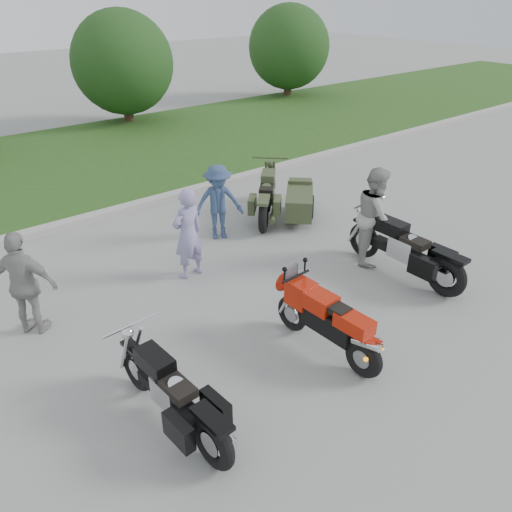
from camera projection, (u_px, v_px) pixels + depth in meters
ground at (293, 340)px, 7.42m from camera, size 80.00×80.00×0.00m
curb at (117, 211)px, 11.50m from camera, size 60.00×0.30×0.15m
grass_strip at (55, 166)px, 14.34m from camera, size 60.00×8.00×0.14m
tree_mid_right at (123, 63)px, 17.81m from camera, size 3.60×3.60×4.00m
tree_far_right at (289, 47)px, 22.20m from camera, size 3.60×3.60×4.00m
sportbike_red at (329, 321)px, 6.94m from camera, size 0.36×1.94×0.92m
cruiser_left at (176, 398)px, 5.78m from camera, size 0.44×2.25×0.86m
cruiser_right at (408, 253)px, 8.82m from camera, size 0.41×2.49×0.96m
cruiser_sidecar at (286, 200)px, 11.10m from camera, size 2.05×2.17×0.93m
person_stripe at (188, 234)px, 8.70m from camera, size 0.64×0.45×1.66m
person_grey at (375, 216)px, 9.19m from camera, size 1.12×1.11×1.83m
person_denim at (218, 202)px, 10.09m from camera, size 1.16×0.93×1.56m
person_back at (25, 284)px, 7.25m from camera, size 0.96×0.98×1.66m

